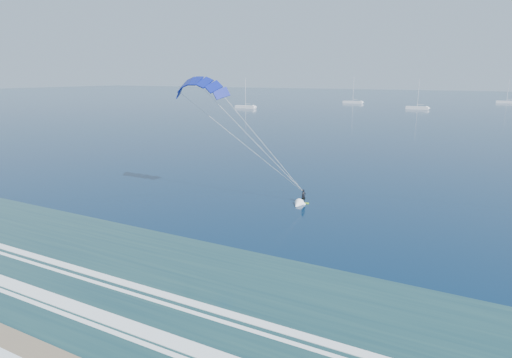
{
  "coord_description": "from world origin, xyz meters",
  "views": [
    {
      "loc": [
        27.91,
        -11.72,
        14.29
      ],
      "look_at": [
        6.02,
        27.29,
        4.05
      ],
      "focal_mm": 32.0,
      "sensor_mm": 36.0,
      "label": 1
    }
  ],
  "objects_px": {
    "kitesurfer_rig": "(249,137)",
    "sailboat_0": "(246,107)",
    "sailboat_2": "(417,108)",
    "sailboat_3": "(507,102)",
    "sailboat_1": "(353,102)"
  },
  "relations": [
    {
      "from": "sailboat_1",
      "to": "sailboat_2",
      "type": "relative_size",
      "value": 1.07
    },
    {
      "from": "sailboat_3",
      "to": "sailboat_1",
      "type": "bearing_deg",
      "value": -149.96
    },
    {
      "from": "sailboat_0",
      "to": "kitesurfer_rig",
      "type": "bearing_deg",
      "value": -59.23
    },
    {
      "from": "sailboat_1",
      "to": "sailboat_2",
      "type": "distance_m",
      "value": 45.11
    },
    {
      "from": "sailboat_0",
      "to": "sailboat_3",
      "type": "relative_size",
      "value": 0.99
    },
    {
      "from": "sailboat_2",
      "to": "sailboat_3",
      "type": "distance_m",
      "value": 73.72
    },
    {
      "from": "sailboat_0",
      "to": "sailboat_2",
      "type": "distance_m",
      "value": 73.16
    },
    {
      "from": "sailboat_2",
      "to": "sailboat_3",
      "type": "bearing_deg",
      "value": 64.08
    },
    {
      "from": "kitesurfer_rig",
      "to": "sailboat_0",
      "type": "xyz_separation_m",
      "value": [
        -77.16,
        129.6,
        -6.96
      ]
    },
    {
      "from": "sailboat_0",
      "to": "sailboat_3",
      "type": "distance_m",
      "value": 138.3
    },
    {
      "from": "kitesurfer_rig",
      "to": "sailboat_1",
      "type": "height_order",
      "value": "kitesurfer_rig"
    },
    {
      "from": "kitesurfer_rig",
      "to": "sailboat_0",
      "type": "bearing_deg",
      "value": 120.77
    },
    {
      "from": "sailboat_2",
      "to": "sailboat_0",
      "type": "bearing_deg",
      "value": -155.28
    },
    {
      "from": "sailboat_1",
      "to": "sailboat_3",
      "type": "relative_size",
      "value": 1.03
    },
    {
      "from": "kitesurfer_rig",
      "to": "sailboat_3",
      "type": "distance_m",
      "value": 227.63
    }
  ]
}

